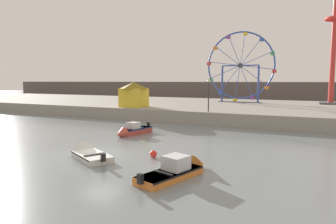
{
  "coord_description": "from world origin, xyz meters",
  "views": [
    {
      "loc": [
        11.7,
        -14.57,
        4.63
      ],
      "look_at": [
        0.83,
        7.95,
        2.0
      ],
      "focal_mm": 31.68,
      "sensor_mm": 36.0,
      "label": 1
    }
  ],
  "objects_px": {
    "motorboat_orange_hull": "(181,169)",
    "ferris_wheel_blue_frame": "(240,67)",
    "motorboat_pale_grey": "(87,154)",
    "carnival_booth_yellow_awning": "(134,94)",
    "drop_tower_red_tower": "(334,48)",
    "mooring_buoy_orange": "(153,154)",
    "promenade_lamp_near": "(209,90)",
    "motorboat_faded_red": "(132,131)"
  },
  "relations": [
    {
      "from": "carnival_booth_yellow_awning",
      "to": "promenade_lamp_near",
      "type": "relative_size",
      "value": 0.95
    },
    {
      "from": "ferris_wheel_blue_frame",
      "to": "drop_tower_red_tower",
      "type": "bearing_deg",
      "value": 8.5
    },
    {
      "from": "mooring_buoy_orange",
      "to": "motorboat_faded_red",
      "type": "bearing_deg",
      "value": 131.95
    },
    {
      "from": "mooring_buoy_orange",
      "to": "carnival_booth_yellow_awning",
      "type": "bearing_deg",
      "value": 125.62
    },
    {
      "from": "ferris_wheel_blue_frame",
      "to": "drop_tower_red_tower",
      "type": "height_order",
      "value": "drop_tower_red_tower"
    },
    {
      "from": "motorboat_pale_grey",
      "to": "mooring_buoy_orange",
      "type": "relative_size",
      "value": 9.0
    },
    {
      "from": "motorboat_pale_grey",
      "to": "promenade_lamp_near",
      "type": "xyz_separation_m",
      "value": [
        2.5,
        16.09,
        3.46
      ]
    },
    {
      "from": "carnival_booth_yellow_awning",
      "to": "motorboat_pale_grey",
      "type": "bearing_deg",
      "value": -63.4
    },
    {
      "from": "motorboat_pale_grey",
      "to": "ferris_wheel_blue_frame",
      "type": "distance_m",
      "value": 32.34
    },
    {
      "from": "motorboat_orange_hull",
      "to": "motorboat_pale_grey",
      "type": "height_order",
      "value": "motorboat_orange_hull"
    },
    {
      "from": "motorboat_faded_red",
      "to": "motorboat_pale_grey",
      "type": "bearing_deg",
      "value": 22.51
    },
    {
      "from": "motorboat_orange_hull",
      "to": "motorboat_pale_grey",
      "type": "relative_size",
      "value": 1.19
    },
    {
      "from": "motorboat_orange_hull",
      "to": "drop_tower_red_tower",
      "type": "height_order",
      "value": "drop_tower_red_tower"
    },
    {
      "from": "motorboat_faded_red",
      "to": "carnival_booth_yellow_awning",
      "type": "relative_size",
      "value": 1.28
    },
    {
      "from": "motorboat_pale_grey",
      "to": "carnival_booth_yellow_awning",
      "type": "relative_size",
      "value": 1.22
    },
    {
      "from": "ferris_wheel_blue_frame",
      "to": "motorboat_faded_red",
      "type": "bearing_deg",
      "value": -99.45
    },
    {
      "from": "ferris_wheel_blue_frame",
      "to": "carnival_booth_yellow_awning",
      "type": "height_order",
      "value": "ferris_wheel_blue_frame"
    },
    {
      "from": "drop_tower_red_tower",
      "to": "carnival_booth_yellow_awning",
      "type": "relative_size",
      "value": 4.79
    },
    {
      "from": "motorboat_pale_grey",
      "to": "ferris_wheel_blue_frame",
      "type": "height_order",
      "value": "ferris_wheel_blue_frame"
    },
    {
      "from": "motorboat_pale_grey",
      "to": "mooring_buoy_orange",
      "type": "bearing_deg",
      "value": -129.2
    },
    {
      "from": "carnival_booth_yellow_awning",
      "to": "promenade_lamp_near",
      "type": "distance_m",
      "value": 10.57
    },
    {
      "from": "carnival_booth_yellow_awning",
      "to": "mooring_buoy_orange",
      "type": "relative_size",
      "value": 7.37
    },
    {
      "from": "motorboat_pale_grey",
      "to": "carnival_booth_yellow_awning",
      "type": "bearing_deg",
      "value": -38.54
    },
    {
      "from": "motorboat_pale_grey",
      "to": "drop_tower_red_tower",
      "type": "relative_size",
      "value": 0.25
    },
    {
      "from": "carnival_booth_yellow_awning",
      "to": "mooring_buoy_orange",
      "type": "distance_m",
      "value": 20.21
    },
    {
      "from": "motorboat_orange_hull",
      "to": "ferris_wheel_blue_frame",
      "type": "xyz_separation_m",
      "value": [
        -4.19,
        32.27,
        6.44
      ]
    },
    {
      "from": "motorboat_pale_grey",
      "to": "mooring_buoy_orange",
      "type": "height_order",
      "value": "motorboat_pale_grey"
    },
    {
      "from": "motorboat_faded_red",
      "to": "ferris_wheel_blue_frame",
      "type": "height_order",
      "value": "ferris_wheel_blue_frame"
    },
    {
      "from": "motorboat_faded_red",
      "to": "carnival_booth_yellow_awning",
      "type": "bearing_deg",
      "value": -138.03
    },
    {
      "from": "ferris_wheel_blue_frame",
      "to": "carnival_booth_yellow_awning",
      "type": "distance_m",
      "value": 17.54
    },
    {
      "from": "ferris_wheel_blue_frame",
      "to": "carnival_booth_yellow_awning",
      "type": "bearing_deg",
      "value": -126.9
    },
    {
      "from": "motorboat_faded_red",
      "to": "motorboat_orange_hull",
      "type": "bearing_deg",
      "value": 55.29
    },
    {
      "from": "motorboat_faded_red",
      "to": "promenade_lamp_near",
      "type": "distance_m",
      "value": 10.01
    },
    {
      "from": "motorboat_pale_grey",
      "to": "carnival_booth_yellow_awning",
      "type": "xyz_separation_m",
      "value": [
        -7.9,
        17.88,
        2.8
      ]
    },
    {
      "from": "ferris_wheel_blue_frame",
      "to": "promenade_lamp_near",
      "type": "bearing_deg",
      "value": -89.61
    },
    {
      "from": "carnival_booth_yellow_awning",
      "to": "mooring_buoy_orange",
      "type": "xyz_separation_m",
      "value": [
        11.66,
        -16.27,
        -2.77
      ]
    },
    {
      "from": "carnival_booth_yellow_awning",
      "to": "mooring_buoy_orange",
      "type": "bearing_deg",
      "value": -51.61
    },
    {
      "from": "ferris_wheel_blue_frame",
      "to": "mooring_buoy_orange",
      "type": "relative_size",
      "value": 24.18
    },
    {
      "from": "ferris_wheel_blue_frame",
      "to": "motorboat_orange_hull",
      "type": "bearing_deg",
      "value": -82.6
    },
    {
      "from": "mooring_buoy_orange",
      "to": "promenade_lamp_near",
      "type": "bearing_deg",
      "value": 94.99
    },
    {
      "from": "motorboat_orange_hull",
      "to": "ferris_wheel_blue_frame",
      "type": "height_order",
      "value": "ferris_wheel_blue_frame"
    },
    {
      "from": "promenade_lamp_near",
      "to": "ferris_wheel_blue_frame",
      "type": "bearing_deg",
      "value": 90.39
    }
  ]
}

